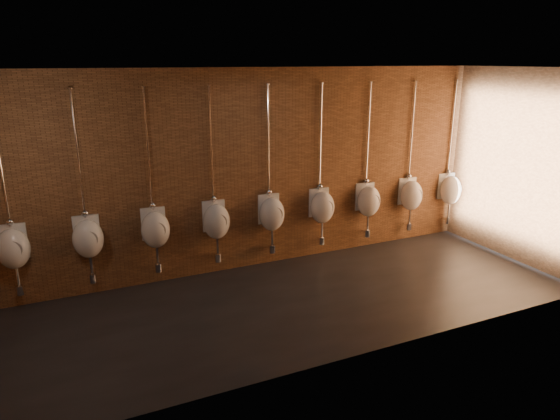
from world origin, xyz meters
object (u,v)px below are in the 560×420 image
at_px(urinal_5, 272,213).
at_px(urinal_8, 411,195).
at_px(urinal_4, 216,221).
at_px(urinal_2, 88,238).
at_px(urinal_9, 450,189).
at_px(urinal_6, 322,206).
at_px(urinal_7, 368,200).
at_px(urinal_1, 13,248).
at_px(urinal_3, 155,229).

xyz_separation_m(urinal_5, urinal_8, (2.81, 0.00, 0.00)).
bearing_deg(urinal_4, urinal_5, 0.00).
height_order(urinal_2, urinal_9, same).
xyz_separation_m(urinal_6, urinal_7, (0.94, 0.00, 0.00)).
bearing_deg(urinal_9, urinal_1, 180.00).
distance_m(urinal_2, urinal_3, 0.94).
height_order(urinal_6, urinal_8, same).
xyz_separation_m(urinal_3, urinal_4, (0.94, 0.00, 0.00)).
distance_m(urinal_1, urinal_7, 5.62).
relative_size(urinal_7, urinal_9, 1.00).
bearing_deg(urinal_5, urinal_3, 180.00).
distance_m(urinal_3, urinal_9, 5.62).
bearing_deg(urinal_3, urinal_8, 0.00).
height_order(urinal_3, urinal_5, same).
bearing_deg(urinal_3, urinal_2, 180.00).
bearing_deg(urinal_4, urinal_6, 0.00).
distance_m(urinal_5, urinal_7, 1.87).
height_order(urinal_2, urinal_3, same).
bearing_deg(urinal_6, urinal_8, 0.00).
distance_m(urinal_7, urinal_8, 0.94).
bearing_deg(urinal_1, urinal_2, 0.00).
distance_m(urinal_3, urinal_5, 1.87).
bearing_deg(urinal_7, urinal_4, 180.00).
height_order(urinal_1, urinal_5, same).
height_order(urinal_4, urinal_7, same).
distance_m(urinal_5, urinal_8, 2.81).
relative_size(urinal_2, urinal_9, 1.00).
distance_m(urinal_4, urinal_7, 2.81).
distance_m(urinal_2, urinal_7, 4.68).
bearing_deg(urinal_8, urinal_9, 0.00).
bearing_deg(urinal_7, urinal_2, 180.00).
bearing_deg(urinal_1, urinal_4, 0.00).
height_order(urinal_1, urinal_8, same).
relative_size(urinal_1, urinal_9, 1.00).
relative_size(urinal_2, urinal_7, 1.00).
height_order(urinal_7, urinal_8, same).
bearing_deg(urinal_5, urinal_2, 180.00).
distance_m(urinal_4, urinal_5, 0.94).
height_order(urinal_1, urinal_3, same).
bearing_deg(urinal_6, urinal_2, 180.00).
height_order(urinal_5, urinal_7, same).
bearing_deg(urinal_5, urinal_6, 0.00).
bearing_deg(urinal_9, urinal_8, 180.00).
bearing_deg(urinal_9, urinal_6, 180.00).
bearing_deg(urinal_2, urinal_1, 180.00).
xyz_separation_m(urinal_8, urinal_9, (0.94, 0.00, 0.00)).
bearing_deg(urinal_4, urinal_2, 180.00).
distance_m(urinal_5, urinal_9, 3.75).
distance_m(urinal_4, urinal_6, 1.87).
bearing_deg(urinal_1, urinal_6, 0.00).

